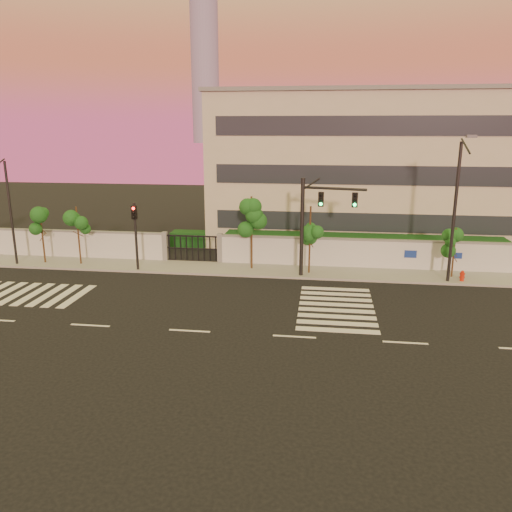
{
  "coord_description": "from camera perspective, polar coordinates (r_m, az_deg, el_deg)",
  "views": [
    {
      "loc": [
        6.13,
        -21.47,
        9.44
      ],
      "look_at": [
        2.38,
        6.0,
        2.23
      ],
      "focal_mm": 35.0,
      "sensor_mm": 36.0,
      "label": 1
    }
  ],
  "objects": [
    {
      "name": "ground",
      "position": [
        24.24,
        -7.61,
        -8.49
      ],
      "size": [
        120.0,
        120.0,
        0.0
      ],
      "primitive_type": "plane",
      "color": "black",
      "rests_on": "ground"
    },
    {
      "name": "sidewalk",
      "position": [
        33.87,
        -2.97,
        -1.5
      ],
      "size": [
        60.0,
        3.0,
        0.15
      ],
      "primitive_type": "cube",
      "color": "gray",
      "rests_on": "ground"
    },
    {
      "name": "perimeter_wall",
      "position": [
        35.02,
        -2.37,
        0.73
      ],
      "size": [
        60.0,
        0.36,
        2.2
      ],
      "color": "silver",
      "rests_on": "ground"
    },
    {
      "name": "hedge_row",
      "position": [
        37.55,
        -0.04,
        1.3
      ],
      "size": [
        41.0,
        4.25,
        1.8
      ],
      "color": "black",
      "rests_on": "ground"
    },
    {
      "name": "institutional_building",
      "position": [
        43.67,
        11.69,
        9.96
      ],
      "size": [
        24.4,
        12.4,
        12.25
      ],
      "color": "#B9B59D",
      "rests_on": "ground"
    },
    {
      "name": "distant_skyscraper",
      "position": [
        314.17,
        -5.95,
        24.13
      ],
      "size": [
        16.0,
        16.0,
        118.0
      ],
      "color": "slate",
      "rests_on": "ground"
    },
    {
      "name": "road_markings",
      "position": [
        28.01,
        -8.73,
        -5.28
      ],
      "size": [
        57.0,
        7.62,
        0.02
      ],
      "color": "silver",
      "rests_on": "ground"
    },
    {
      "name": "street_tree_b",
      "position": [
        37.71,
        -23.32,
        3.5
      ],
      "size": [
        1.49,
        1.19,
        4.04
      ],
      "color": "#382314",
      "rests_on": "ground"
    },
    {
      "name": "street_tree_c",
      "position": [
        36.41,
        -19.71,
        3.63
      ],
      "size": [
        1.39,
        1.11,
        4.16
      ],
      "color": "#382314",
      "rests_on": "ground"
    },
    {
      "name": "street_tree_d",
      "position": [
        33.0,
        -0.47,
        4.55
      ],
      "size": [
        1.62,
        1.29,
        5.02
      ],
      "color": "#382314",
      "rests_on": "ground"
    },
    {
      "name": "street_tree_e",
      "position": [
        32.22,
        6.26,
        3.57
      ],
      "size": [
        1.47,
        1.17,
        4.54
      ],
      "color": "#382314",
      "rests_on": "ground"
    },
    {
      "name": "street_tree_f",
      "position": [
        33.73,
        21.8,
        1.53
      ],
      "size": [
        1.3,
        1.04,
        3.3
      ],
      "color": "#382314",
      "rests_on": "ground"
    },
    {
      "name": "traffic_signal_main",
      "position": [
        31.43,
        6.77,
        4.56
      ],
      "size": [
        4.0,
        1.03,
        6.38
      ],
      "rotation": [
        0.0,
        0.0,
        -0.22
      ],
      "color": "black",
      "rests_on": "ground"
    },
    {
      "name": "traffic_signal_secondary",
      "position": [
        33.77,
        -13.63,
        3.07
      ],
      "size": [
        0.36,
        0.35,
        4.64
      ],
      "rotation": [
        0.0,
        0.0,
        -0.03
      ],
      "color": "black",
      "rests_on": "ground"
    },
    {
      "name": "streetlight_west",
      "position": [
        37.83,
        -26.41,
        4.93
      ],
      "size": [
        0.45,
        1.82,
        7.57
      ],
      "color": "black",
      "rests_on": "ground"
    },
    {
      "name": "streetlight_east",
      "position": [
        32.04,
        21.88,
        5.32
      ],
      "size": [
        0.54,
        2.17,
        9.01
      ],
      "color": "black",
      "rests_on": "ground"
    },
    {
      "name": "fire_hydrant",
      "position": [
        33.48,
        22.48,
        -2.22
      ],
      "size": [
        0.31,
        0.31,
        0.82
      ],
      "rotation": [
        0.0,
        0.0,
        0.07
      ],
      "color": "#B61F0C",
      "rests_on": "ground"
    }
  ]
}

